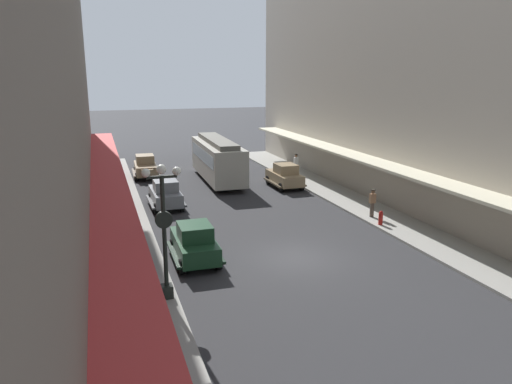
% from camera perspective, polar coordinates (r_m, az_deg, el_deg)
% --- Properties ---
extents(ground_plane, '(200.00, 200.00, 0.00)m').
position_cam_1_polar(ground_plane, '(23.15, 4.70, -7.71)').
color(ground_plane, '#2D2D30').
extents(sidewalk_left, '(3.00, 60.00, 0.15)m').
position_cam_1_polar(sidewalk_left, '(21.52, -14.31, -9.61)').
color(sidewalk_left, '#99968E').
rests_on(sidewalk_left, ground).
extents(sidewalk_right, '(3.00, 60.00, 0.15)m').
position_cam_1_polar(sidewalk_right, '(26.80, 19.71, -5.30)').
color(sidewalk_right, '#99968E').
rests_on(sidewalk_right, ground).
extents(building_row_left, '(4.30, 60.00, 20.71)m').
position_cam_1_polar(building_row_left, '(19.96, -24.41, 18.04)').
color(building_row_left, slate).
rests_on(building_row_left, ground).
extents(building_row_right, '(4.30, 60.00, 21.64)m').
position_cam_1_polar(building_row_right, '(27.35, 26.38, 17.36)').
color(building_row_right, '#B2A899').
rests_on(building_row_right, ground).
extents(parked_car_0, '(2.24, 4.30, 1.84)m').
position_cam_1_polar(parked_car_0, '(41.51, -12.88, 3.00)').
color(parked_car_0, '#997F5B').
rests_on(parked_car_0, ground).
extents(parked_car_1, '(2.18, 4.27, 1.84)m').
position_cam_1_polar(parked_car_1, '(22.56, -7.27, -5.80)').
color(parked_car_1, '#193D23').
rests_on(parked_car_1, ground).
extents(parked_car_2, '(2.18, 4.27, 1.84)m').
position_cam_1_polar(parked_car_2, '(36.82, 3.39, 1.98)').
color(parked_car_2, '#997F5B').
rests_on(parked_car_2, ground).
extents(parked_car_3, '(2.18, 4.27, 1.84)m').
position_cam_1_polar(parked_car_3, '(31.80, -10.61, -0.13)').
color(parked_car_3, slate).
rests_on(parked_car_3, ground).
extents(streetcar, '(2.75, 9.66, 3.46)m').
position_cam_1_polar(streetcar, '(38.77, -4.53, 4.00)').
color(streetcar, '#ADA899').
rests_on(streetcar, ground).
extents(lamp_post_with_clock, '(1.42, 0.44, 5.16)m').
position_cam_1_polar(lamp_post_with_clock, '(18.18, -10.78, -4.01)').
color(lamp_post_with_clock, black).
rests_on(lamp_post_with_clock, sidewalk_left).
extents(fire_hydrant, '(0.24, 0.24, 0.82)m').
position_cam_1_polar(fire_hydrant, '(28.18, 14.46, -2.95)').
color(fire_hydrant, '#B21E19').
rests_on(fire_hydrant, sidewalk_right).
extents(pedestrian_0, '(0.36, 0.28, 1.67)m').
position_cam_1_polar(pedestrian_0, '(17.27, -16.92, -12.42)').
color(pedestrian_0, '#2D2D33').
rests_on(pedestrian_0, sidewalk_left).
extents(pedestrian_1, '(0.36, 0.28, 1.67)m').
position_cam_1_polar(pedestrian_1, '(29.49, 13.52, -1.24)').
color(pedestrian_1, '#4C4238').
rests_on(pedestrian_1, sidewalk_right).
extents(pedestrian_2, '(0.36, 0.28, 1.67)m').
position_cam_1_polar(pedestrian_2, '(41.30, 4.72, 3.35)').
color(pedestrian_2, slate).
rests_on(pedestrian_2, sidewalk_right).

